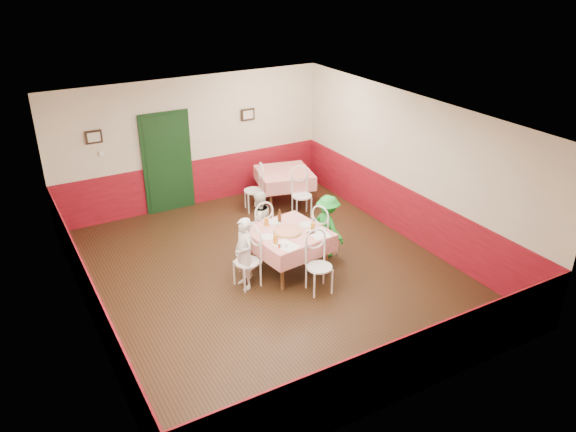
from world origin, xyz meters
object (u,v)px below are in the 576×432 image
glass_c (266,222)px  chair_second_a (254,191)px  chair_right (325,234)px  diner_far (259,222)px  main_table (288,251)px  chair_second_b (302,196)px  diner_left (244,254)px  second_table (284,187)px  chair_left (247,262)px  chair_near (319,267)px  glass_a (276,239)px  diner_right (328,226)px  beer_bottle (280,216)px  pizza (288,231)px  chair_far (260,230)px  wallet (311,232)px  glass_b (313,227)px

glass_c → chair_second_a: bearing=69.2°
chair_right → diner_far: 1.25m
main_table → chair_second_b: size_ratio=1.36×
main_table → diner_left: bearing=-172.6°
second_table → chair_right: size_ratio=1.24×
main_table → chair_left: bearing=-172.6°
second_table → chair_near: (-1.25, -3.40, 0.08)m
glass_a → diner_right: (1.29, 0.40, -0.25)m
beer_bottle → diner_far: 0.60m
chair_second_a → diner_far: (-0.72, -1.66, 0.14)m
glass_a → diner_left: 0.57m
chair_left → pizza: (0.82, 0.08, 0.33)m
chair_far → chair_second_b: bearing=-145.6°
second_table → beer_bottle: size_ratio=4.92×
chair_far → diner_left: bearing=51.9°
diner_right → beer_bottle: bearing=64.9°
main_table → glass_c: (-0.22, 0.38, 0.45)m
chair_second_b → diner_left: bearing=-126.4°
pizza → diner_right: size_ratio=0.41×
main_table → chair_second_b: (1.36, 1.80, 0.08)m
wallet → diner_far: size_ratio=0.09×
diner_right → diner_left: bearing=90.0°
chair_right → chair_far: 1.20m
glass_a → diner_right: diner_right is taller
chair_second_b → diner_left: diner_left is taller
second_table → diner_right: size_ratio=0.95×
chair_second_a → glass_b: 2.76m
wallet → diner_right: diner_right is taller
chair_right → chair_far: (-0.95, 0.73, 0.00)m
chair_left → glass_c: size_ratio=6.46×
wallet → diner_far: (-0.42, 1.14, -0.18)m
chair_second_a → glass_a: bearing=-6.3°
glass_c → beer_bottle: beer_bottle is taller
chair_right → chair_near: 1.20m
glass_a → wallet: (0.70, 0.04, -0.06)m
glass_b → glass_a: bearing=-172.4°
glass_b → glass_c: glass_c is taller
chair_second_a → diner_left: diner_left is taller
second_table → chair_far: 2.25m
second_table → glass_c: size_ratio=8.03×
glass_b → diner_left: 1.30m
glass_b → diner_right: diner_right is taller
chair_near → glass_b: size_ratio=6.97×
chair_right → glass_c: size_ratio=6.46×
chair_near → chair_left: bearing=149.3°
diner_right → diner_far: bearing=45.0°
chair_second_a → glass_c: size_ratio=6.46×
main_table → pizza: bearing=-128.4°
chair_far → chair_near: 1.70m
chair_near → chair_second_a: size_ratio=1.00×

